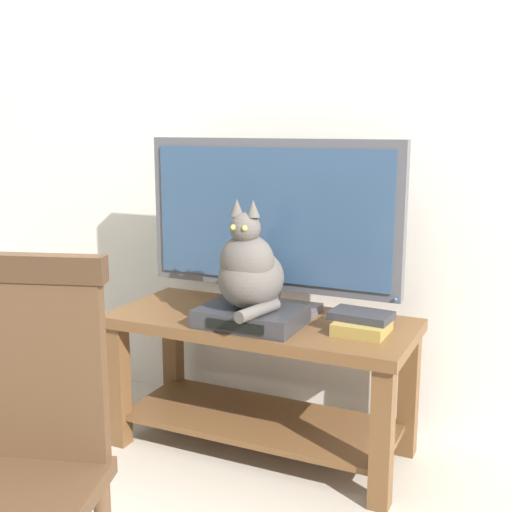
% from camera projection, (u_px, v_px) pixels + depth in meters
% --- Properties ---
extents(back_wall, '(7.00, 0.12, 2.80)m').
position_uv_depth(back_wall, '(297.00, 93.00, 2.73)').
color(back_wall, silver).
rests_on(back_wall, ground).
extents(tv_stand, '(1.17, 0.51, 0.54)m').
position_uv_depth(tv_stand, '(261.00, 360.00, 2.55)').
color(tv_stand, brown).
rests_on(tv_stand, ground).
extents(tv, '(1.03, 0.20, 0.68)m').
position_uv_depth(tv, '(272.00, 221.00, 2.53)').
color(tv, '#4C4C51').
rests_on(tv, tv_stand).
extents(media_box, '(0.37, 0.27, 0.07)m').
position_uv_depth(media_box, '(251.00, 316.00, 2.42)').
color(media_box, '#2D2D30').
rests_on(media_box, tv_stand).
extents(cat, '(0.24, 0.34, 0.40)m').
position_uv_depth(cat, '(250.00, 270.00, 2.37)').
color(cat, '#514C47').
rests_on(cat, media_box).
extents(book_stack, '(0.22, 0.19, 0.07)m').
position_uv_depth(book_stack, '(362.00, 323.00, 2.33)').
color(book_stack, olive).
rests_on(book_stack, tv_stand).
extents(potted_plant, '(0.37, 0.37, 0.67)m').
position_uv_depth(potted_plant, '(54.00, 336.00, 2.81)').
color(potted_plant, '#9E6B4C').
rests_on(potted_plant, ground).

